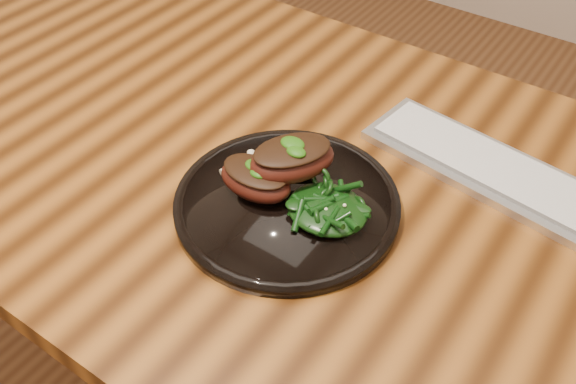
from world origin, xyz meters
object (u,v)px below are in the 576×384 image
object	(u,v)px
desk	(305,212)
keyboard	(498,172)
greens_heap	(327,205)
plate	(287,204)
lamb_chop_front	(255,178)

from	to	relation	value
desk	keyboard	bearing A→B (deg)	32.29
greens_heap	keyboard	bearing A→B (deg)	55.55
desk	plate	bearing A→B (deg)	-74.52
keyboard	greens_heap	bearing A→B (deg)	-124.45
plate	greens_heap	size ratio (longest dim) A/B	2.80
plate	keyboard	bearing A→B (deg)	46.89
greens_heap	desk	bearing A→B (deg)	138.29
desk	plate	distance (m)	0.12
greens_heap	keyboard	distance (m)	0.26
lamb_chop_front	greens_heap	distance (m)	0.10
lamb_chop_front	greens_heap	size ratio (longest dim) A/B	1.03
plate	lamb_chop_front	bearing A→B (deg)	-166.46
desk	plate	xyz separation A→B (m)	(0.02, -0.08, 0.09)
keyboard	lamb_chop_front	bearing A→B (deg)	-137.24
desk	lamb_chop_front	bearing A→B (deg)	-104.27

